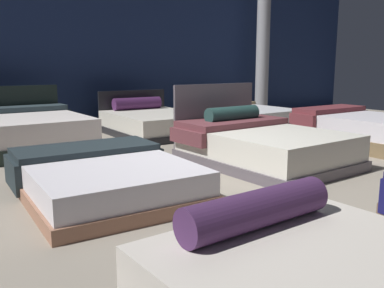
{
  "coord_description": "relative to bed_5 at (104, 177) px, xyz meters",
  "views": [
    {
      "loc": [
        -2.8,
        -3.75,
        1.32
      ],
      "look_at": [
        -0.12,
        0.11,
        0.44
      ],
      "focal_mm": 38.9,
      "sensor_mm": 36.0,
      "label": 1
    }
  ],
  "objects": [
    {
      "name": "ground_plane",
      "position": [
        1.18,
        -0.19,
        -0.2
      ],
      "size": [
        18.0,
        18.0,
        0.02
      ],
      "primitive_type": "cube",
      "color": "gray"
    },
    {
      "name": "showroom_back_wall",
      "position": [
        1.18,
        4.83,
        1.56
      ],
      "size": [
        18.0,
        0.06,
        3.5
      ],
      "primitive_type": "cube",
      "color": "navy",
      "rests_on": "ground_plane"
    },
    {
      "name": "bed_5",
      "position": [
        0.0,
        0.0,
        0.0
      ],
      "size": [
        1.7,
        2.05,
        0.43
      ],
      "rotation": [
        0.0,
        0.0,
        -0.05
      ],
      "color": "#996951",
      "rests_on": "ground_plane"
    },
    {
      "name": "bed_6",
      "position": [
        2.34,
        0.13,
        0.07
      ],
      "size": [
        1.74,
        2.22,
        1.05
      ],
      "rotation": [
        0.0,
        0.0,
        0.03
      ],
      "color": "#564F56",
      "rests_on": "ground_plane"
    },
    {
      "name": "bed_7",
      "position": [
        4.65,
        0.02,
        0.07
      ],
      "size": [
        1.53,
        2.15,
        0.59
      ],
      "rotation": [
        0.0,
        0.0,
        0.0
      ],
      "color": "brown",
      "rests_on": "ground_plane"
    },
    {
      "name": "bed_9",
      "position": [
        0.02,
        3.01,
        0.09
      ],
      "size": [
        1.72,
        2.11,
        0.97
      ],
      "rotation": [
        0.0,
        0.0,
        -0.0
      ],
      "color": "black",
      "rests_on": "ground_plane"
    },
    {
      "name": "bed_10",
      "position": [
        2.38,
        3.12,
        0.04
      ],
      "size": [
        1.67,
        2.11,
        0.81
      ],
      "rotation": [
        0.0,
        0.0,
        -0.02
      ],
      "color": "black",
      "rests_on": "ground_plane"
    },
    {
      "name": "bed_11",
      "position": [
        4.66,
        3.01,
        0.02
      ],
      "size": [
        1.69,
        2.14,
        0.64
      ],
      "rotation": [
        0.0,
        0.0,
        -0.0
      ],
      "color": "black",
      "rests_on": "ground_plane"
    },
    {
      "name": "support_pillar",
      "position": [
        6.19,
        4.09,
        1.56
      ],
      "size": [
        0.34,
        0.34,
        3.5
      ],
      "primitive_type": "cylinder",
      "color": "#99999E",
      "rests_on": "ground_plane"
    }
  ]
}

